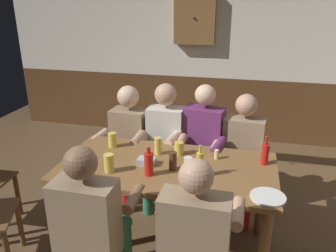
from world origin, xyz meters
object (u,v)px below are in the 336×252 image
at_px(bottle_0, 149,164).
at_px(dining_table, 167,178).
at_px(pint_glass_3, 179,148).
at_px(person_3, 242,151).
at_px(plate_0, 268,197).
at_px(pint_glass_4, 109,163).
at_px(condiment_caddy, 147,161).
at_px(bottle_1, 200,164).
at_px(person_4, 92,219).
at_px(person_0, 127,139).
at_px(person_2, 201,144).
at_px(pint_glass_5, 188,164).
at_px(pint_glass_1, 112,140).
at_px(pint_glass_2, 173,161).
at_px(person_5, 196,235).
at_px(table_candle, 217,154).
at_px(bottle_2, 265,154).
at_px(person_1, 164,141).
at_px(wall_dart_cabinet, 195,18).
at_px(pint_glass_0, 158,146).

bearing_deg(bottle_0, dining_table, 62.41).
bearing_deg(pint_glass_3, bottle_0, -109.99).
height_order(person_3, plate_0, person_3).
height_order(bottle_0, pint_glass_4, bottle_0).
bearing_deg(bottle_0, person_3, 51.91).
bearing_deg(condiment_caddy, bottle_1, -12.81).
height_order(person_4, condiment_caddy, person_4).
bearing_deg(person_4, person_3, 56.01).
xyz_separation_m(person_0, person_2, (0.76, 0.00, 0.02)).
height_order(dining_table, pint_glass_5, pint_glass_5).
bearing_deg(pint_glass_1, pint_glass_2, -25.87).
relative_size(person_4, person_5, 1.00).
xyz_separation_m(pint_glass_1, pint_glass_5, (0.73, -0.27, -0.01)).
height_order(dining_table, pint_glass_2, pint_glass_2).
xyz_separation_m(pint_glass_4, pint_glass_5, (0.58, 0.17, -0.02)).
relative_size(bottle_1, pint_glass_2, 1.71).
xyz_separation_m(pint_glass_1, pint_glass_4, (0.15, -0.44, 0.01)).
xyz_separation_m(pint_glass_2, pint_glass_5, (0.11, 0.03, -0.02)).
relative_size(person_5, pint_glass_4, 8.42).
xyz_separation_m(table_candle, pint_glass_1, (-0.92, 0.03, 0.03)).
bearing_deg(pint_glass_5, bottle_2, 22.18).
bearing_deg(pint_glass_4, person_3, 41.76).
height_order(person_1, table_candle, person_1).
height_order(person_2, bottle_2, person_2).
xyz_separation_m(pint_glass_4, wall_dart_cabinet, (0.20, 2.66, 0.90)).
relative_size(person_3, pint_glass_2, 8.08).
bearing_deg(pint_glass_1, pint_glass_3, -1.60).
distance_m(pint_glass_3, pint_glass_5, 0.28).
distance_m(table_candle, plate_0, 0.64).
bearing_deg(person_5, bottle_0, 133.00).
distance_m(person_0, wall_dart_cabinet, 2.13).
xyz_separation_m(person_1, wall_dart_cabinet, (-0.01, 1.79, 1.06)).
bearing_deg(pint_glass_0, bottle_2, 1.12).
bearing_deg(person_3, bottle_0, 58.37).
relative_size(pint_glass_1, wall_dart_cabinet, 0.19).
bearing_deg(person_5, person_3, 80.96).
xyz_separation_m(plate_0, pint_glass_3, (-0.71, 0.52, 0.05)).
distance_m(person_1, pint_glass_5, 0.80).
bearing_deg(plate_0, pint_glass_0, 151.14).
xyz_separation_m(person_5, bottle_0, (-0.44, 0.48, 0.20)).
xyz_separation_m(person_1, bottle_1, (0.47, -0.78, 0.18)).
relative_size(person_1, person_3, 1.05).
xyz_separation_m(dining_table, person_1, (-0.19, 0.66, 0.03)).
relative_size(person_5, table_candle, 15.05).
bearing_deg(pint_glass_3, person_5, -71.71).
height_order(person_1, condiment_caddy, person_1).
height_order(person_0, pint_glass_2, person_0).
relative_size(dining_table, bottle_1, 6.79).
relative_size(person_4, wall_dart_cabinet, 1.73).
xyz_separation_m(table_candle, plate_0, (0.39, -0.51, -0.03)).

